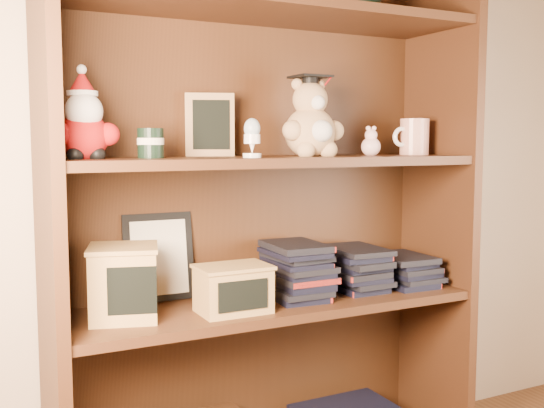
% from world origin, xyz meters
% --- Properties ---
extents(bookcase, '(1.20, 0.35, 1.60)m').
position_xyz_m(bookcase, '(0.10, 1.36, 0.78)').
color(bookcase, '#422413').
rests_on(bookcase, ground).
extents(shelf_lower, '(1.14, 0.33, 0.02)m').
position_xyz_m(shelf_lower, '(0.11, 1.30, 0.54)').
color(shelf_lower, '#422413').
rests_on(shelf_lower, ground).
extents(shelf_upper, '(1.14, 0.33, 0.02)m').
position_xyz_m(shelf_upper, '(0.11, 1.30, 0.94)').
color(shelf_upper, '#422413').
rests_on(shelf_upper, ground).
extents(santa_plush, '(0.16, 0.12, 0.23)m').
position_xyz_m(santa_plush, '(-0.39, 1.30, 1.03)').
color(santa_plush, '#A50F0F').
rests_on(santa_plush, shelf_upper).
extents(teachers_tin, '(0.07, 0.07, 0.07)m').
position_xyz_m(teachers_tin, '(-0.23, 1.30, 0.99)').
color(teachers_tin, black).
rests_on(teachers_tin, shelf_upper).
extents(chalkboard_plaque, '(0.13, 0.10, 0.17)m').
position_xyz_m(chalkboard_plaque, '(-0.03, 1.42, 1.03)').
color(chalkboard_plaque, '#9E7547').
rests_on(chalkboard_plaque, shelf_upper).
extents(egg_cup, '(0.05, 0.05, 0.10)m').
position_xyz_m(egg_cup, '(0.01, 1.23, 1.00)').
color(egg_cup, white).
rests_on(egg_cup, shelf_upper).
extents(grad_teddy_bear, '(0.19, 0.16, 0.23)m').
position_xyz_m(grad_teddy_bear, '(0.22, 1.30, 1.04)').
color(grad_teddy_bear, tan).
rests_on(grad_teddy_bear, shelf_upper).
extents(pink_figurine, '(0.06, 0.06, 0.09)m').
position_xyz_m(pink_figurine, '(0.43, 1.30, 0.98)').
color(pink_figurine, beige).
rests_on(pink_figurine, shelf_upper).
extents(teacher_mug, '(0.12, 0.09, 0.11)m').
position_xyz_m(teacher_mug, '(0.59, 1.31, 1.01)').
color(teacher_mug, silver).
rests_on(teacher_mug, shelf_upper).
extents(certificate_frame, '(0.20, 0.05, 0.24)m').
position_xyz_m(certificate_frame, '(-0.18, 1.44, 0.67)').
color(certificate_frame, black).
rests_on(certificate_frame, shelf_lower).
extents(treats_box, '(0.21, 0.21, 0.18)m').
position_xyz_m(treats_box, '(-0.31, 1.30, 0.64)').
color(treats_box, tan).
rests_on(treats_box, shelf_lower).
extents(pencils_box, '(0.19, 0.13, 0.12)m').
position_xyz_m(pencils_box, '(-0.04, 1.24, 0.61)').
color(pencils_box, tan).
rests_on(pencils_box, shelf_lower).
extents(book_stack_left, '(0.14, 0.20, 0.16)m').
position_xyz_m(book_stack_left, '(0.18, 1.30, 0.63)').
color(book_stack_left, black).
rests_on(book_stack_left, shelf_lower).
extents(book_stack_mid, '(0.14, 0.20, 0.13)m').
position_xyz_m(book_stack_mid, '(0.39, 1.30, 0.61)').
color(book_stack_mid, black).
rests_on(book_stack_mid, shelf_lower).
extents(book_stack_right, '(0.14, 0.20, 0.10)m').
position_xyz_m(book_stack_right, '(0.56, 1.30, 0.60)').
color(book_stack_right, black).
rests_on(book_stack_right, shelf_lower).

